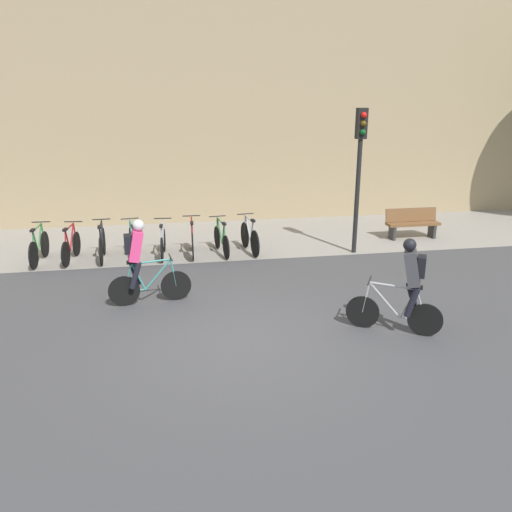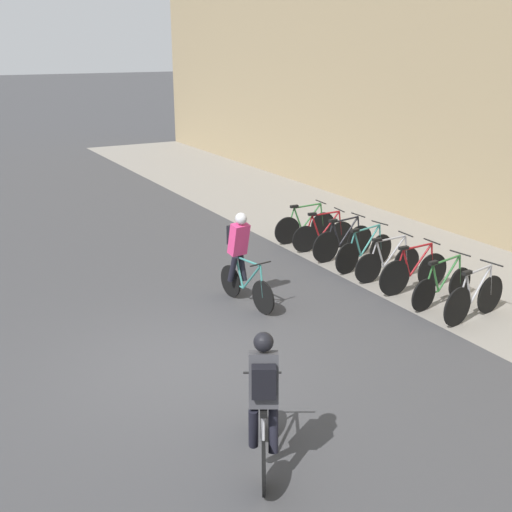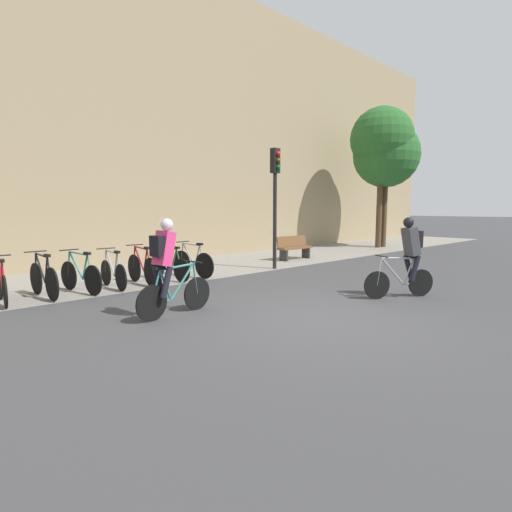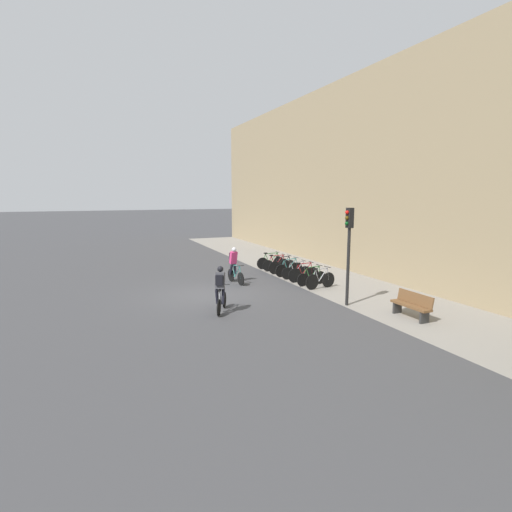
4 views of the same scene
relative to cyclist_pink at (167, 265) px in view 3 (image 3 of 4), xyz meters
The scene contains 16 objects.
ground 2.87m from the cyclist_pink, 47.90° to the right, with size 200.00×200.00×0.00m, color #3D3D3F.
kerb_strip 5.16m from the cyclist_pink, 69.05° to the left, with size 44.00×4.50×0.01m, color gray.
building_facade 8.70m from the cyclist_pink, 76.02° to the left, with size 44.00×0.60×10.66m, color #9E8966.
cyclist_pink is the anchor object (origin of this frame).
cyclist_grey 5.11m from the cyclist_pink, 25.11° to the right, with size 1.49×0.85×1.74m.
parked_bike_1 3.78m from the cyclist_pink, 120.60° to the left, with size 0.46×1.62×0.96m.
parked_bike_2 3.45m from the cyclist_pink, 109.33° to the left, with size 0.46×1.69×0.99m.
parked_bike_3 3.28m from the cyclist_pink, 96.26° to the left, with size 0.46×1.72×0.97m.
parked_bike_4 3.29m from the cyclist_pink, 82.58° to the left, with size 0.46×1.61×0.95m.
parked_bike_5 3.47m from the cyclist_pink, 69.68° to the left, with size 0.46×1.67×0.99m.
parked_bike_6 3.81m from the cyclist_pink, 58.53° to the left, with size 0.46×1.67×0.95m.
parked_bike_7 4.26m from the cyclist_pink, 49.59° to the left, with size 0.46×1.66×0.99m.
traffic_light_pole 6.37m from the cyclist_pink, 25.86° to the left, with size 0.26×0.30×3.79m.
bench 8.66m from the cyclist_pink, 26.15° to the left, with size 1.60×0.44×0.89m.
street_tree_0 15.80m from the cyclist_pink, 15.28° to the left, with size 3.23×3.23×6.19m.
street_tree_1 15.58m from the cyclist_pink, 15.81° to the left, with size 3.02×3.02×6.80m.
Camera 3 is at (-5.45, -4.11, 1.92)m, focal length 28.00 mm.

